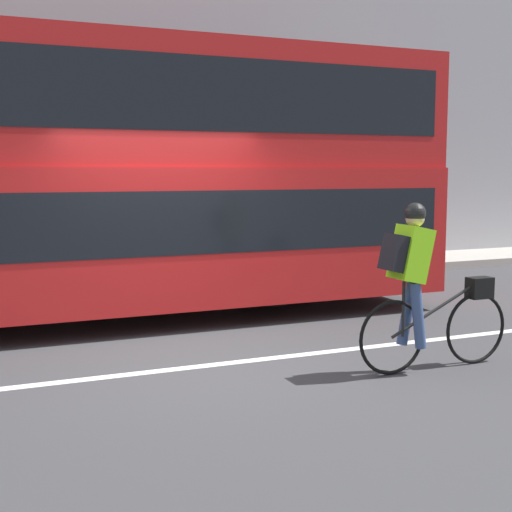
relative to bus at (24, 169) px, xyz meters
name	(u,v)px	position (x,y,z in m)	size (l,w,h in m)	color
ground_plane	(197,362)	(1.44, -2.55, -2.03)	(80.00, 80.00, 0.00)	#38383A
road_center_line	(203,366)	(1.44, -2.75, -2.03)	(50.00, 0.14, 0.01)	silver
sidewalk_curb	(96,280)	(1.44, 3.05, -1.96)	(60.00, 1.74, 0.15)	#A8A399
building_facade	(79,22)	(1.44, 4.07, 2.69)	(60.00, 0.30, 9.45)	#9E9EA3
bus	(24,169)	(0.00, 0.00, 0.00)	(11.30, 2.61, 3.68)	black
cyclist_on_bike	(422,282)	(3.41, -3.77, -1.12)	(1.80, 0.32, 1.71)	black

